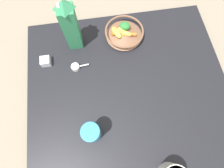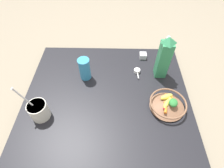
# 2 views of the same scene
# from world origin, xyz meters

# --- Properties ---
(ground_plane) EXTENTS (6.00, 6.00, 0.00)m
(ground_plane) POSITION_xyz_m (0.00, 0.00, 0.00)
(ground_plane) COLOR gray
(countertop) EXTENTS (1.00, 1.00, 0.03)m
(countertop) POSITION_xyz_m (0.00, 0.00, 0.02)
(countertop) COLOR black
(countertop) RESTS_ON ground_plane
(fruit_bowl) EXTENTS (0.21, 0.21, 0.08)m
(fruit_bowl) POSITION_xyz_m (-0.35, 0.03, 0.06)
(fruit_bowl) COLOR brown
(fruit_bowl) RESTS_ON countertop
(milk_carton) EXTENTS (0.07, 0.07, 0.30)m
(milk_carton) POSITION_xyz_m (-0.35, -0.24, 0.18)
(milk_carton) COLOR #338C59
(milk_carton) RESTS_ON countertop
(yogurt_tub) EXTENTS (0.13, 0.10, 0.24)m
(yogurt_tub) POSITION_xyz_m (0.36, 0.10, 0.09)
(yogurt_tub) COLOR silver
(yogurt_tub) RESTS_ON countertop
(drinking_cup) EXTENTS (0.08, 0.08, 0.15)m
(drinking_cup) POSITION_xyz_m (0.15, -0.20, 0.11)
(drinking_cup) COLOR #3893C6
(drinking_cup) RESTS_ON countertop
(spice_jar) EXTENTS (0.05, 0.05, 0.04)m
(spice_jar) POSITION_xyz_m (-0.25, -0.40, 0.05)
(spice_jar) COLOR silver
(spice_jar) RESTS_ON countertop
(measuring_scoop) EXTENTS (0.04, 0.09, 0.02)m
(measuring_scoop) POSITION_xyz_m (-0.20, -0.25, 0.04)
(measuring_scoop) COLOR white
(measuring_scoop) RESTS_ON countertop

